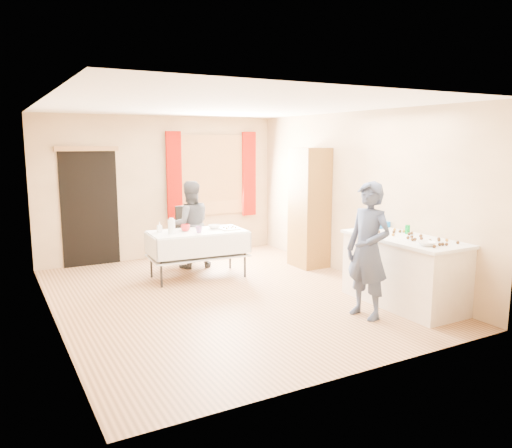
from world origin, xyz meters
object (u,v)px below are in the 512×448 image
cabinet (309,208)px  counter (404,271)px  woman (190,225)px  party_table (198,250)px  girl (368,250)px  chair (191,247)px

cabinet → counter: bearing=-92.5°
woman → party_table: bearing=88.8°
counter → girl: bearing=-169.8°
chair → woman: (-0.10, -0.21, 0.44)m
chair → woman: size_ratio=0.69×
cabinet → woman: 2.06m
girl → woman: 3.49m
party_table → girl: bearing=-63.9°
counter → woman: woman is taller
cabinet → girl: cabinet is taller
party_table → chair: chair is taller
cabinet → woman: cabinet is taller
girl → counter: bearing=90.6°
cabinet → party_table: size_ratio=1.31×
cabinet → party_table: cabinet is taller
counter → party_table: counter is taller
chair → girl: girl is taller
chair → girl: bearing=-81.4°
woman → counter: bearing=128.6°
chair → girl: size_ratio=0.61×
counter → chair: chair is taller
cabinet → chair: size_ratio=1.99×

